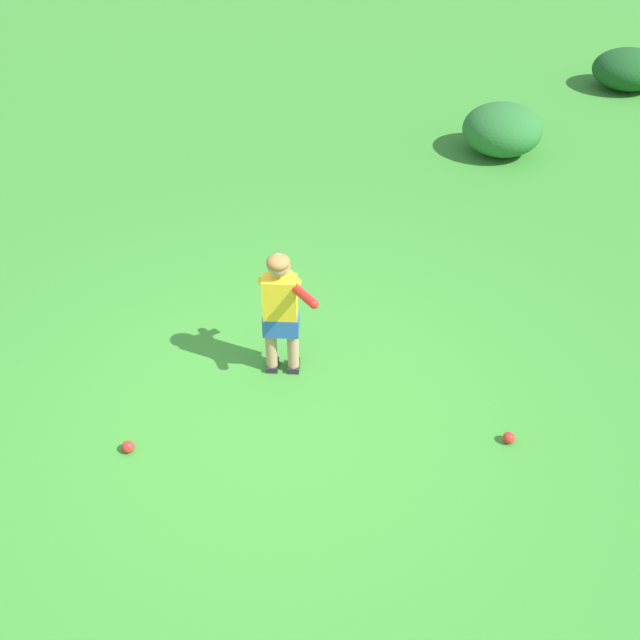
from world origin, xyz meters
The scene contains 6 objects.
ground_plane centered at (0.00, 0.00, 0.00)m, with size 40.00×40.00×0.00m, color #38842D.
child_batter centered at (-0.52, 0.16, 0.65)m, with size 0.61×0.37×1.08m.
play_ball_near_batter centered at (0.10, -1.05, 0.04)m, with size 0.09×0.09×0.09m, color red.
play_ball_far_left centered at (0.57, 1.58, 0.04)m, with size 0.09×0.09×0.09m, color red.
shrub_left_background centered at (-5.49, 6.02, 0.28)m, with size 0.94×1.03×0.55m, color #194C1E.
shrub_right_background centered at (-3.86, 3.39, 0.30)m, with size 0.93×0.95×0.59m, color #286B2D.
Camera 1 is at (3.70, -0.45, 3.86)m, focal length 40.57 mm.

